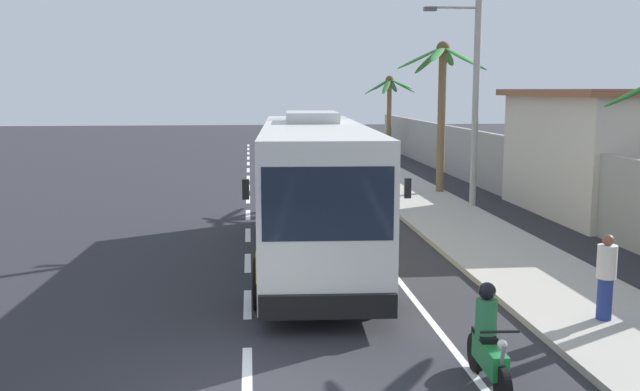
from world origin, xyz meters
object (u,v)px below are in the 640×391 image
(pedestrian_near_kerb, at_px, (606,275))
(palm_second, at_px, (390,99))
(motorcycle_trailing, at_px, (488,346))
(coach_bus_foreground, at_px, (314,185))
(utility_pole_mid, at_px, (475,66))
(palm_nearest, at_px, (442,88))
(motorcycle_beside_bus, at_px, (345,189))

(pedestrian_near_kerb, bearing_deg, palm_second, 34.62)
(motorcycle_trailing, relative_size, pedestrian_near_kerb, 1.21)
(motorcycle_trailing, distance_m, palm_second, 37.59)
(coach_bus_foreground, height_order, utility_pole_mid, utility_pole_mid)
(motorcycle_trailing, bearing_deg, palm_nearest, 76.73)
(palm_nearest, bearing_deg, motorcycle_beside_bus, -150.87)
(pedestrian_near_kerb, xyz_separation_m, palm_second, (2.80, 34.57, 2.83))
(coach_bus_foreground, bearing_deg, motorcycle_beside_bus, 77.03)
(pedestrian_near_kerb, bearing_deg, palm_nearest, 34.33)
(coach_bus_foreground, height_order, motorcycle_trailing, coach_bus_foreground)
(coach_bus_foreground, relative_size, palm_second, 2.23)
(motorcycle_beside_bus, distance_m, pedestrian_near_kerb, 14.62)
(motorcycle_beside_bus, bearing_deg, utility_pole_mid, -15.97)
(motorcycle_trailing, height_order, pedestrian_near_kerb, pedestrian_near_kerb)
(motorcycle_trailing, bearing_deg, coach_bus_foreground, 102.70)
(pedestrian_near_kerb, bearing_deg, utility_pole_mid, 32.25)
(utility_pole_mid, xyz_separation_m, palm_second, (1.20, 21.56, -1.43))
(coach_bus_foreground, xyz_separation_m, motorcycle_trailing, (1.85, -8.18, -1.34))
(motorcycle_trailing, height_order, palm_second, palm_second)
(motorcycle_beside_bus, bearing_deg, palm_second, 74.13)
(coach_bus_foreground, xyz_separation_m, pedestrian_near_kerb, (4.93, -5.77, -0.99))
(motorcycle_beside_bus, relative_size, pedestrian_near_kerb, 1.21)
(coach_bus_foreground, distance_m, motorcycle_beside_bus, 8.87)
(motorcycle_trailing, xyz_separation_m, pedestrian_near_kerb, (3.08, 2.42, 0.34))
(motorcycle_beside_bus, bearing_deg, motorcycle_trailing, -90.42)
(coach_bus_foreground, relative_size, motorcycle_trailing, 6.05)
(coach_bus_foreground, height_order, motorcycle_beside_bus, coach_bus_foreground)
(motorcycle_trailing, relative_size, palm_nearest, 0.31)
(motorcycle_beside_bus, xyz_separation_m, utility_pole_mid, (4.55, -1.30, 4.59))
(motorcycle_trailing, bearing_deg, pedestrian_near_kerb, 38.11)
(motorcycle_beside_bus, xyz_separation_m, palm_second, (5.76, 20.25, 3.16))
(motorcycle_trailing, distance_m, palm_nearest, 20.08)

